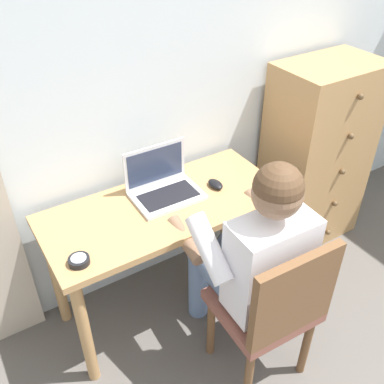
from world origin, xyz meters
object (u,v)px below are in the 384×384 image
chair (273,307)px  laptop (163,185)px  desk (165,223)px  computer_mouse (215,184)px  person_seated (251,252)px  desk_clock (79,261)px  dresser (316,156)px

chair → laptop: laptop is taller
desk → computer_mouse: size_ratio=12.10×
desk → person_seated: person_seated is taller
chair → desk_clock: chair is taller
laptop → person_seated: bearing=-74.9°
person_seated → computer_mouse: person_seated is taller
dresser → laptop: size_ratio=3.50×
person_seated → chair: bearing=-92.0°
desk_clock → desk: bearing=18.3°
desk → chair: bearing=-73.9°
computer_mouse → chair: bearing=-101.3°
dresser → computer_mouse: 0.86m
dresser → person_seated: bearing=-150.7°
chair → laptop: (-0.14, 0.72, 0.28)m
chair → person_seated: person_seated is taller
desk → dresser: dresser is taller
desk → chair: chair is taller
dresser → person_seated: dresser is taller
laptop → desk_clock: (-0.54, -0.25, -0.04)m
desk → chair: 0.67m
computer_mouse → desk_clock: (-0.80, -0.16, -0.00)m
dresser → chair: 1.20m
chair → laptop: bearing=101.0°
laptop → dresser: bearing=-0.5°
chair → desk_clock: bearing=145.1°
desk → dresser: size_ratio=1.01×
desk → person_seated: 0.50m
computer_mouse → desk_clock: 0.81m
desk_clock → chair: bearing=-34.9°
computer_mouse → desk_clock: computer_mouse is taller
laptop → desk_clock: laptop is taller
desk → desk_clock: desk_clock is taller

